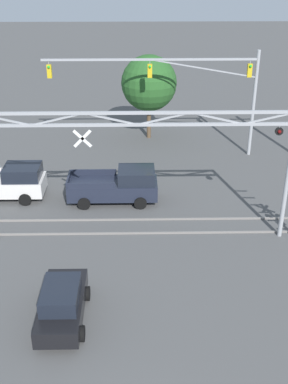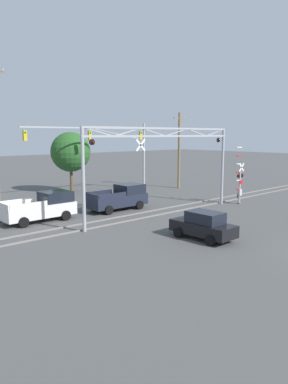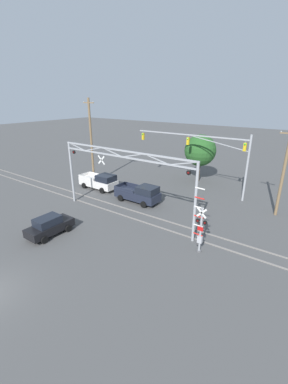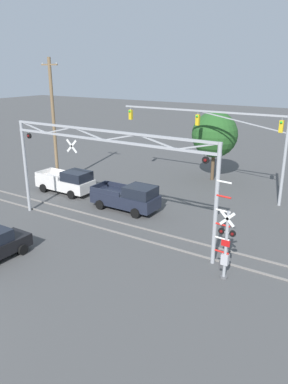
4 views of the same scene
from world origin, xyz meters
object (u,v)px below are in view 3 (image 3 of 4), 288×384
object	(u,v)px
crossing_gantry	(123,169)
traffic_signal_span	(214,151)
crossing_signal_mast	(200,230)
sedan_waiting	(49,226)
pickup_truck_lead	(139,194)
background_tree_beyond_span	(200,150)
utility_pole_left	(91,141)
pickup_truck_following	(100,181)
utility_pole_right	(284,172)

from	to	relation	value
crossing_gantry	traffic_signal_span	xyz separation A→B (m)	(4.20, 11.17, 0.39)
crossing_signal_mast	crossing_gantry	bearing A→B (deg)	172.18
crossing_gantry	sedan_waiting	distance (m)	7.95
pickup_truck_lead	background_tree_beyond_span	bearing A→B (deg)	78.98
traffic_signal_span	sedan_waiting	distance (m)	19.28
utility_pole_left	traffic_signal_span	bearing A→B (deg)	19.64
traffic_signal_span	utility_pole_left	world-z (taller)	utility_pole_left
crossing_gantry	traffic_signal_span	world-z (taller)	traffic_signal_span
crossing_gantry	pickup_truck_lead	bearing A→B (deg)	105.80
pickup_truck_following	utility_pole_left	size ratio (longest dim) A/B	0.47
utility_pole_left	crossing_gantry	bearing A→B (deg)	-30.16
traffic_signal_span	crossing_gantry	bearing A→B (deg)	-110.61
pickup_truck_lead	crossing_signal_mast	bearing A→B (deg)	-28.67
utility_pole_right	background_tree_beyond_span	distance (m)	12.22
pickup_truck_lead	pickup_truck_following	xyz separation A→B (m)	(-6.63, 0.56, 0.00)
crossing_gantry	background_tree_beyond_span	distance (m)	14.93
utility_pole_left	sedan_waiting	bearing A→B (deg)	-58.99
pickup_truck_following	background_tree_beyond_span	xyz separation A→B (m)	(8.75, 10.29, 3.30)
pickup_truck_lead	utility_pole_left	xyz separation A→B (m)	(-9.17, 1.95, 4.63)
crossing_gantry	pickup_truck_lead	world-z (taller)	crossing_gantry
utility_pole_left	utility_pole_right	distance (m)	22.44
crossing_signal_mast	traffic_signal_span	xyz separation A→B (m)	(-4.13, 12.32, 3.40)
pickup_truck_following	background_tree_beyond_span	distance (m)	13.90
pickup_truck_lead	pickup_truck_following	world-z (taller)	same
crossing_gantry	traffic_signal_span	size ratio (longest dim) A/B	1.02
traffic_signal_span	sedan_waiting	xyz separation A→B (m)	(-7.20, -17.34, -4.41)
crossing_gantry	utility_pole_left	size ratio (longest dim) A/B	1.35
crossing_signal_mast	background_tree_beyond_span	distance (m)	17.81
crossing_gantry	utility_pole_left	bearing A→B (deg)	149.84
crossing_gantry	pickup_truck_following	size ratio (longest dim) A/B	2.87
utility_pole_right	crossing_signal_mast	bearing A→B (deg)	-108.57
pickup_truck_lead	pickup_truck_following	size ratio (longest dim) A/B	1.00
pickup_truck_lead	background_tree_beyond_span	world-z (taller)	background_tree_beyond_span
pickup_truck_following	utility_pole_left	distance (m)	5.46
traffic_signal_span	utility_pole_right	distance (m)	7.91
pickup_truck_lead	utility_pole_left	world-z (taller)	utility_pole_left
pickup_truck_lead	pickup_truck_following	distance (m)	6.66
crossing_gantry	utility_pole_left	distance (m)	11.95
pickup_truck_lead	sedan_waiting	xyz separation A→B (m)	(-1.86, -10.20, -0.17)
sedan_waiting	background_tree_beyond_span	distance (m)	21.71
crossing_signal_mast	utility_pole_left	bearing A→B (deg)	159.06
crossing_signal_mast	utility_pole_right	bearing A→B (deg)	71.43
sedan_waiting	utility_pole_right	xyz separation A→B (m)	(14.85, 15.48, 3.61)
utility_pole_right	background_tree_beyond_span	world-z (taller)	utility_pole_right
crossing_signal_mast	utility_pole_left	world-z (taller)	utility_pole_left
crossing_signal_mast	utility_pole_right	distance (m)	11.34
pickup_truck_following	traffic_signal_span	bearing A→B (deg)	28.76
crossing_signal_mast	sedan_waiting	distance (m)	12.44
crossing_gantry	background_tree_beyond_span	xyz separation A→B (m)	(0.97, 14.89, -0.55)
crossing_signal_mast	pickup_truck_following	world-z (taller)	crossing_signal_mast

